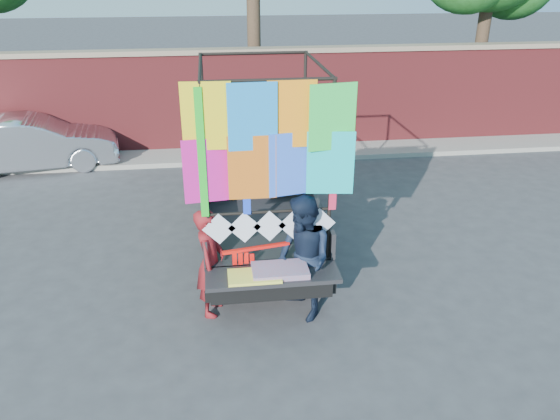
{
  "coord_description": "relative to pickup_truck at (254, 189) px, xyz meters",
  "views": [
    {
      "loc": [
        -0.24,
        -7.05,
        4.63
      ],
      "look_at": [
        0.64,
        -0.12,
        1.41
      ],
      "focal_mm": 35.0,
      "sensor_mm": 36.0,
      "label": 1
    }
  ],
  "objects": [
    {
      "name": "woman",
      "position": [
        -0.82,
        -2.5,
        -0.04
      ],
      "size": [
        0.5,
        0.65,
        1.6
      ],
      "primitive_type": "imported",
      "rotation": [
        0.0,
        0.0,
        1.35
      ],
      "color": "maroon",
      "rests_on": "ground"
    },
    {
      "name": "curb",
      "position": [
        -0.45,
        4.22,
        -0.78
      ],
      "size": [
        30.0,
        1.2,
        0.12
      ],
      "primitive_type": "cube",
      "color": "gray",
      "rests_on": "ground"
    },
    {
      "name": "man",
      "position": [
        0.45,
        -2.73,
        0.06
      ],
      "size": [
        0.95,
        1.06,
        1.81
      ],
      "primitive_type": "imported",
      "rotation": [
        0.0,
        0.0,
        -1.21
      ],
      "color": "black",
      "rests_on": "ground"
    },
    {
      "name": "streamer_bundle",
      "position": [
        -0.29,
        -2.63,
        0.02
      ],
      "size": [
        0.94,
        0.22,
        0.65
      ],
      "color": "#FF120D",
      "rests_on": "ground"
    },
    {
      "name": "brick_wall",
      "position": [
        -0.45,
        4.92,
        0.48
      ],
      "size": [
        30.0,
        0.45,
        2.61
      ],
      "color": "maroon",
      "rests_on": "ground"
    },
    {
      "name": "ground",
      "position": [
        -0.45,
        -2.08,
        -0.84
      ],
      "size": [
        90.0,
        90.0,
        0.0
      ],
      "primitive_type": "plane",
      "color": "#38383A",
      "rests_on": "ground"
    },
    {
      "name": "pickup_truck",
      "position": [
        0.0,
        0.0,
        0.0
      ],
      "size": [
        2.11,
        5.29,
        3.33
      ],
      "color": "black",
      "rests_on": "ground"
    },
    {
      "name": "sedan",
      "position": [
        -4.96,
        4.0,
        -0.2
      ],
      "size": [
        4.05,
        1.96,
        1.28
      ],
      "primitive_type": "imported",
      "rotation": [
        0.0,
        0.0,
        1.73
      ],
      "color": "silver",
      "rests_on": "ground"
    }
  ]
}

